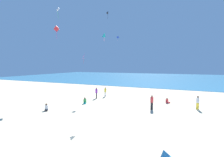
% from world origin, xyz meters
% --- Properties ---
extents(ground_plane, '(120.00, 120.00, 0.00)m').
position_xyz_m(ground_plane, '(0.00, 10.00, 0.00)').
color(ground_plane, beige).
extents(ocean_water, '(120.00, 60.00, 0.05)m').
position_xyz_m(ocean_water, '(0.00, 54.52, 0.03)').
color(ocean_water, teal).
rests_on(ocean_water, ground_plane).
extents(person_0, '(0.33, 0.33, 1.48)m').
position_xyz_m(person_0, '(-3.13, 12.84, 0.85)').
color(person_0, white).
rests_on(person_0, ground_plane).
extents(person_1, '(0.46, 0.46, 1.63)m').
position_xyz_m(person_1, '(-3.82, 11.16, 0.94)').
color(person_1, black).
rests_on(person_1, ground_plane).
extents(person_3, '(0.46, 0.46, 1.66)m').
position_xyz_m(person_3, '(4.79, 8.36, 0.96)').
color(person_3, black).
rests_on(person_3, ground_plane).
extents(person_4, '(0.64, 0.50, 0.72)m').
position_xyz_m(person_4, '(6.24, 12.27, 0.26)').
color(person_4, red).
rests_on(person_4, ground_plane).
extents(person_5, '(0.42, 0.42, 1.55)m').
position_xyz_m(person_5, '(9.56, 10.45, 0.90)').
color(person_5, yellow).
rests_on(person_5, ground_plane).
extents(person_6, '(0.65, 0.69, 0.79)m').
position_xyz_m(person_6, '(-5.91, 3.50, 0.29)').
color(person_6, white).
rests_on(person_6, ground_plane).
extents(person_7, '(0.59, 0.71, 0.79)m').
position_xyz_m(person_7, '(-3.72, 7.82, 0.29)').
color(person_7, green).
rests_on(person_7, ground_plane).
extents(kite_blue, '(0.66, 0.38, 1.29)m').
position_xyz_m(kite_blue, '(-7.65, 30.28, 12.49)').
color(kite_blue, blue).
extents(kite_red, '(0.93, 0.20, 1.92)m').
position_xyz_m(kite_red, '(-9.17, 8.98, 10.27)').
color(kite_red, red).
extents(kite_black, '(0.70, 0.68, 1.53)m').
position_xyz_m(kite_black, '(-4.90, 17.70, 14.79)').
color(kite_black, black).
extents(kite_magenta, '(0.67, 1.03, 2.10)m').
position_xyz_m(kite_magenta, '(-10.97, 18.77, 6.86)').
color(kite_magenta, '#DB3DA8').
extents(kite_teal, '(0.72, 0.67, 1.01)m').
position_xyz_m(kite_teal, '(-0.46, 7.00, 8.44)').
color(kite_teal, '#1EADAD').
extents(kite_white, '(0.72, 0.33, 1.68)m').
position_xyz_m(kite_white, '(-9.02, 9.20, 13.09)').
color(kite_white, white).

